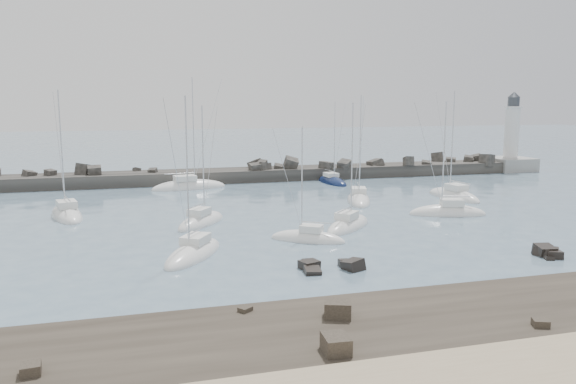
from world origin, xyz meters
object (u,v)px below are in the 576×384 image
object	(u,v)px
sailboat_7	(348,226)
sailboat_13	(194,255)
sailboat_3	(201,223)
sailboat_4	(189,188)
sailboat_5	(308,239)
sailboat_8	(332,182)
lighthouse	(510,153)
sailboat_9	(448,214)
sailboat_10	(454,197)
sailboat_1	(67,216)
sailboat_6	(359,201)

from	to	relation	value
sailboat_7	sailboat_13	xyz separation A→B (m)	(-15.72, -6.26, -0.00)
sailboat_3	sailboat_4	size ratio (longest dim) A/B	0.77
sailboat_5	sailboat_8	xyz separation A→B (m)	(14.23, 32.91, -0.00)
sailboat_5	lighthouse	bearing A→B (deg)	37.95
sailboat_3	sailboat_9	xyz separation A→B (m)	(26.48, -2.59, 0.00)
sailboat_13	sailboat_10	bearing A→B (deg)	27.88
sailboat_1	sailboat_5	bearing A→B (deg)	-37.56
sailboat_3	sailboat_5	distance (m)	12.56
sailboat_7	sailboat_10	distance (m)	22.88
sailboat_6	sailboat_13	distance (m)	29.52
sailboat_9	sailboat_10	xyz separation A→B (m)	(6.53, 9.35, 0.00)
sailboat_3	sailboat_7	distance (m)	14.76
lighthouse	sailboat_4	world-z (taller)	sailboat_4
sailboat_1	sailboat_4	size ratio (longest dim) A/B	0.87
sailboat_3	sailboat_8	distance (m)	32.57
sailboat_5	sailboat_8	bearing A→B (deg)	66.62
sailboat_6	sailboat_9	size ratio (longest dim) A/B	1.05
sailboat_5	sailboat_6	bearing A→B (deg)	54.95
sailboat_1	sailboat_7	world-z (taller)	sailboat_1
lighthouse	sailboat_9	world-z (taller)	lighthouse
lighthouse	sailboat_13	size ratio (longest dim) A/B	1.06
sailboat_8	sailboat_1	bearing A→B (deg)	-155.87
sailboat_1	sailboat_4	distance (m)	21.91
sailboat_1	sailboat_8	xyz separation A→B (m)	(36.03, 16.14, -0.02)
sailboat_4	sailboat_7	bearing A→B (deg)	-66.65
lighthouse	sailboat_10	xyz separation A→B (m)	(-25.50, -22.97, -2.94)
sailboat_9	sailboat_13	bearing A→B (deg)	-162.14
lighthouse	sailboat_7	bearing A→B (deg)	-141.82
sailboat_7	sailboat_8	world-z (taller)	sailboat_7
sailboat_4	sailboat_3	bearing A→B (deg)	-92.59
sailboat_9	sailboat_3	bearing A→B (deg)	174.42
sailboat_13	sailboat_6	bearing A→B (deg)	41.01
sailboat_7	sailboat_10	xyz separation A→B (m)	(19.32, 12.27, 0.01)
sailboat_4	lighthouse	bearing A→B (deg)	5.97
sailboat_4	sailboat_7	distance (m)	31.84
sailboat_6	sailboat_4	bearing A→B (deg)	139.93
sailboat_3	sailboat_9	distance (m)	26.61
sailboat_6	sailboat_7	distance (m)	14.65
sailboat_7	sailboat_9	size ratio (longest dim) A/B	0.99
sailboat_3	sailboat_4	distance (m)	23.75
sailboat_3	lighthouse	bearing A→B (deg)	26.93
sailboat_8	lighthouse	bearing A→B (deg)	9.83
sailboat_1	sailboat_8	world-z (taller)	sailboat_1
sailboat_6	sailboat_9	xyz separation A→B (m)	(6.23, -10.18, 0.01)
lighthouse	sailboat_3	distance (m)	65.70
lighthouse	sailboat_4	bearing A→B (deg)	-174.03
sailboat_4	sailboat_6	bearing A→B (deg)	-40.07
sailboat_4	sailboat_13	bearing A→B (deg)	-94.98
sailboat_4	sailboat_10	world-z (taller)	sailboat_4
sailboat_10	sailboat_5	bearing A→B (deg)	-146.78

